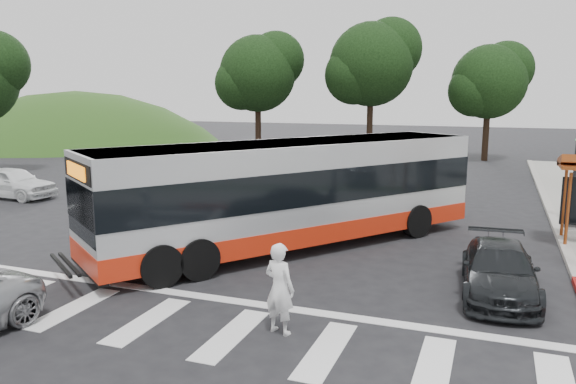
% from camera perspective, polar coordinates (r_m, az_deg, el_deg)
% --- Properties ---
extents(ground, '(140.00, 140.00, 0.00)m').
position_cam_1_polar(ground, '(16.84, -4.35, -6.67)').
color(ground, black).
rests_on(ground, ground).
extents(curb_east, '(0.30, 40.00, 0.15)m').
position_cam_1_polar(curb_east, '(23.21, 25.45, -2.76)').
color(curb_east, '#9E9991').
rests_on(curb_east, ground).
extents(hillside_nw, '(44.00, 44.00, 10.00)m').
position_cam_1_polar(hillside_nw, '(59.33, -20.53, 4.77)').
color(hillside_nw, '#244114').
rests_on(hillside_nw, ground).
extents(crosswalk_ladder, '(18.00, 2.60, 0.01)m').
position_cam_1_polar(crosswalk_ladder, '(12.74, -14.06, -12.56)').
color(crosswalk_ladder, silver).
rests_on(crosswalk_ladder, ground).
extents(tree_north_a, '(6.60, 6.15, 10.17)m').
position_cam_1_polar(tree_north_a, '(41.66, 8.59, 12.84)').
color(tree_north_a, black).
rests_on(tree_north_a, ground).
extents(tree_north_b, '(5.72, 5.33, 8.43)m').
position_cam_1_polar(tree_north_b, '(42.69, 19.85, 10.60)').
color(tree_north_b, black).
rests_on(tree_north_b, ground).
extents(tree_north_c, '(6.16, 5.74, 9.30)m').
position_cam_1_polar(tree_north_c, '(42.17, -2.97, 12.05)').
color(tree_north_c, black).
rests_on(tree_north_c, ground).
extents(transit_bus, '(9.88, 12.09, 3.34)m').
position_cam_1_polar(transit_bus, '(17.61, 0.56, -0.30)').
color(transit_bus, '#B5B8BA').
rests_on(transit_bus, ground).
extents(pedestrian, '(0.79, 0.63, 1.89)m').
position_cam_1_polar(pedestrian, '(11.48, -0.87, -9.77)').
color(pedestrian, white).
rests_on(pedestrian, ground).
extents(dark_sedan, '(1.98, 4.31, 1.22)m').
position_cam_1_polar(dark_sedan, '(14.61, 20.67, -7.43)').
color(dark_sedan, black).
rests_on(dark_sedan, ground).
extents(west_car_white, '(4.33, 1.86, 1.46)m').
position_cam_1_polar(west_car_white, '(28.94, -26.21, 0.87)').
color(west_car_white, white).
rests_on(west_car_white, ground).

